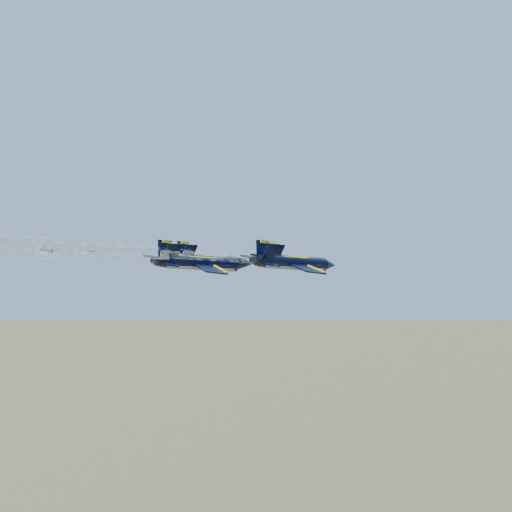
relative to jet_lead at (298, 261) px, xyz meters
The scene contains 5 objects.
jet_lead is the anchor object (origin of this frame).
jet_left 15.41m from the jet_lead, 153.06° to the right, with size 14.07×19.32×4.89m.
jet_right 14.39m from the jet_lead, 64.33° to the right, with size 14.07×19.32×4.89m.
jet_slot 22.23m from the jet_lead, 105.86° to the right, with size 14.07×19.32×4.89m.
smoke_trail_lead 52.34m from the jet_lead, 106.29° to the right, with size 20.93×65.58×2.80m.
Camera 1 is at (56.79, -89.68, 108.88)m, focal length 45.00 mm.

